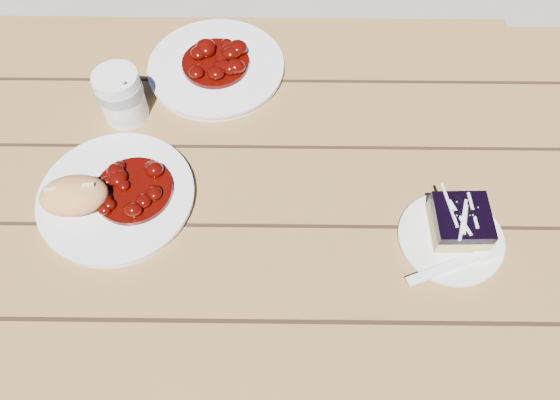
{
  "coord_description": "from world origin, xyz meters",
  "views": [
    {
      "loc": [
        0.26,
        -0.51,
        1.52
      ],
      "look_at": [
        0.26,
        -0.07,
        0.81
      ],
      "focal_mm": 35.0,
      "sensor_mm": 36.0,
      "label": 1
    }
  ],
  "objects_px": {
    "picnic_table": "(148,230)",
    "dessert_plate": "(450,239)",
    "blueberry_cake": "(460,222)",
    "coffee_cup": "(121,96)",
    "bread_roll": "(74,196)",
    "second_plate": "(216,68)",
    "main_plate": "(117,197)"
  },
  "relations": [
    {
      "from": "picnic_table",
      "to": "bread_roll",
      "type": "xyz_separation_m",
      "value": [
        -0.07,
        -0.05,
        0.21
      ]
    },
    {
      "from": "main_plate",
      "to": "bread_roll",
      "type": "relative_size",
      "value": 2.34
    },
    {
      "from": "main_plate",
      "to": "coffee_cup",
      "type": "bearing_deg",
      "value": 94.05
    },
    {
      "from": "second_plate",
      "to": "picnic_table",
      "type": "bearing_deg",
      "value": -116.22
    },
    {
      "from": "bread_roll",
      "to": "dessert_plate",
      "type": "bearing_deg",
      "value": -4.84
    },
    {
      "from": "dessert_plate",
      "to": "coffee_cup",
      "type": "xyz_separation_m",
      "value": [
        -0.55,
        0.26,
        0.04
      ]
    },
    {
      "from": "bread_roll",
      "to": "blueberry_cake",
      "type": "relative_size",
      "value": 1.23
    },
    {
      "from": "dessert_plate",
      "to": "second_plate",
      "type": "height_order",
      "value": "second_plate"
    },
    {
      "from": "picnic_table",
      "to": "dessert_plate",
      "type": "height_order",
      "value": "dessert_plate"
    },
    {
      "from": "main_plate",
      "to": "dessert_plate",
      "type": "xyz_separation_m",
      "value": [
        0.54,
        -0.07,
        -0.0
      ]
    },
    {
      "from": "main_plate",
      "to": "second_plate",
      "type": "bearing_deg",
      "value": 64.33
    },
    {
      "from": "second_plate",
      "to": "bread_roll",
      "type": "bearing_deg",
      "value": -121.95
    },
    {
      "from": "bread_roll",
      "to": "second_plate",
      "type": "height_order",
      "value": "bread_roll"
    },
    {
      "from": "main_plate",
      "to": "blueberry_cake",
      "type": "xyz_separation_m",
      "value": [
        0.55,
        -0.06,
        0.03
      ]
    },
    {
      "from": "dessert_plate",
      "to": "blueberry_cake",
      "type": "relative_size",
      "value": 1.83
    },
    {
      "from": "picnic_table",
      "to": "blueberry_cake",
      "type": "distance_m",
      "value": 0.58
    },
    {
      "from": "main_plate",
      "to": "dessert_plate",
      "type": "bearing_deg",
      "value": -7.43
    },
    {
      "from": "dessert_plate",
      "to": "coffee_cup",
      "type": "bearing_deg",
      "value": 155.14
    },
    {
      "from": "bread_roll",
      "to": "coffee_cup",
      "type": "xyz_separation_m",
      "value": [
        0.04,
        0.21,
        0.01
      ]
    },
    {
      "from": "bread_roll",
      "to": "dessert_plate",
      "type": "distance_m",
      "value": 0.6
    },
    {
      "from": "main_plate",
      "to": "dessert_plate",
      "type": "height_order",
      "value": "main_plate"
    },
    {
      "from": "main_plate",
      "to": "dessert_plate",
      "type": "distance_m",
      "value": 0.54
    },
    {
      "from": "bread_roll",
      "to": "second_plate",
      "type": "relative_size",
      "value": 0.42
    },
    {
      "from": "blueberry_cake",
      "to": "coffee_cup",
      "type": "bearing_deg",
      "value": 155.59
    },
    {
      "from": "second_plate",
      "to": "coffee_cup",
      "type": "bearing_deg",
      "value": -144.44
    },
    {
      "from": "dessert_plate",
      "to": "coffee_cup",
      "type": "distance_m",
      "value": 0.61
    },
    {
      "from": "blueberry_cake",
      "to": "second_plate",
      "type": "relative_size",
      "value": 0.34
    },
    {
      "from": "coffee_cup",
      "to": "second_plate",
      "type": "height_order",
      "value": "coffee_cup"
    },
    {
      "from": "bread_roll",
      "to": "coffee_cup",
      "type": "distance_m",
      "value": 0.21
    },
    {
      "from": "blueberry_cake",
      "to": "coffee_cup",
      "type": "height_order",
      "value": "coffee_cup"
    },
    {
      "from": "picnic_table",
      "to": "dessert_plate",
      "type": "relative_size",
      "value": 12.52
    },
    {
      "from": "picnic_table",
      "to": "second_plate",
      "type": "bearing_deg",
      "value": 63.78
    }
  ]
}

